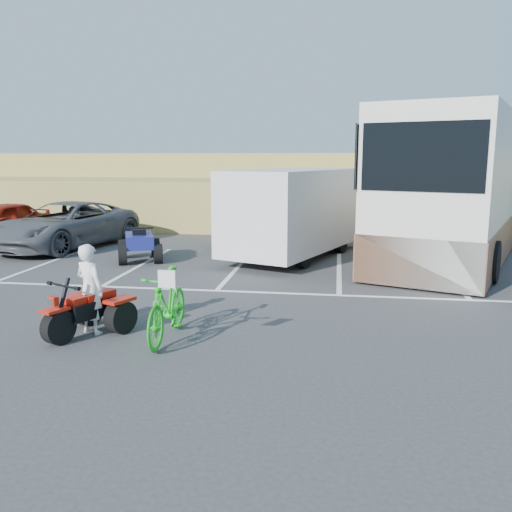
# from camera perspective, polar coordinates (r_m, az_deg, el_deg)

# --- Properties ---
(ground) EXTENTS (100.00, 100.00, 0.00)m
(ground) POSITION_cam_1_polar(r_m,az_deg,el_deg) (9.85, -7.26, -7.02)
(ground) COLOR #353537
(ground) RESTS_ON ground
(parking_stripes) EXTENTS (28.00, 5.16, 0.01)m
(parking_stripes) POSITION_cam_1_polar(r_m,az_deg,el_deg) (13.54, 0.96, -2.11)
(parking_stripes) COLOR white
(parking_stripes) RESTS_ON ground
(grass_embankment) EXTENTS (40.00, 8.50, 3.10)m
(grass_embankment) POSITION_cam_1_polar(r_m,az_deg,el_deg) (24.70, 2.50, 6.87)
(grass_embankment) COLOR olive
(grass_embankment) RESTS_ON ground
(red_trike_atv) EXTENTS (1.62, 1.80, 0.96)m
(red_trike_atv) POSITION_cam_1_polar(r_m,az_deg,el_deg) (9.57, -17.54, -7.95)
(red_trike_atv) COLOR #BB170A
(red_trike_atv) RESTS_ON ground
(rider) EXTENTS (0.66, 0.56, 1.53)m
(rider) POSITION_cam_1_polar(r_m,az_deg,el_deg) (9.46, -17.09, -3.34)
(rider) COLOR white
(rider) RESTS_ON ground
(green_dirt_bike) EXTENTS (0.55, 1.92, 1.16)m
(green_dirt_bike) POSITION_cam_1_polar(r_m,az_deg,el_deg) (8.89, -9.34, -5.11)
(green_dirt_bike) COLOR #14BF19
(green_dirt_bike) RESTS_ON ground
(grey_pickup) EXTENTS (3.68, 5.78, 1.48)m
(grey_pickup) POSITION_cam_1_polar(r_m,az_deg,el_deg) (18.74, -19.46, 3.08)
(grey_pickup) COLOR #4B4D53
(grey_pickup) RESTS_ON ground
(cargo_trailer) EXTENTS (4.04, 5.95, 2.58)m
(cargo_trailer) POSITION_cam_1_polar(r_m,az_deg,el_deg) (16.01, 4.15, 4.85)
(cargo_trailer) COLOR silver
(cargo_trailer) RESTS_ON ground
(rv_motorhome) EXTENTS (6.68, 11.58, 4.06)m
(rv_motorhome) POSITION_cam_1_polar(r_m,az_deg,el_deg) (17.77, 20.79, 5.95)
(rv_motorhome) COLOR silver
(rv_motorhome) RESTS_ON ground
(quad_atv_blue) EXTENTS (1.72, 1.93, 1.04)m
(quad_atv_blue) POSITION_cam_1_polar(r_m,az_deg,el_deg) (15.89, -12.10, -0.48)
(quad_atv_blue) COLOR navy
(quad_atv_blue) RESTS_ON ground
(quad_atv_green) EXTENTS (1.54, 1.82, 1.03)m
(quad_atv_green) POSITION_cam_1_polar(r_m,az_deg,el_deg) (17.65, -2.37, 0.82)
(quad_atv_green) COLOR #185C15
(quad_atv_green) RESTS_ON ground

